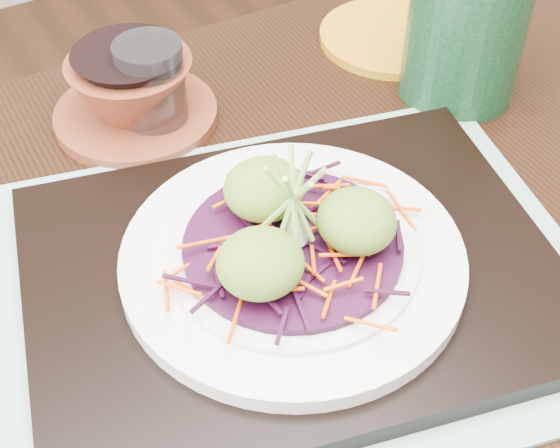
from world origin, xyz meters
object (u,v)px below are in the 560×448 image
yellow_plate (392,36)px  green_jar (465,34)px  dining_table (273,348)px  serving_tray (292,273)px  water_glass (152,87)px  white_plate (293,257)px  terracotta_bowl_set (133,95)px

yellow_plate → green_jar: green_jar is taller
dining_table → serving_tray: serving_tray is taller
dining_table → green_jar: 0.38m
serving_tray → water_glass: 0.26m
white_plate → terracotta_bowl_set: 0.28m
terracotta_bowl_set → dining_table: bearing=-88.1°
terracotta_bowl_set → green_jar: bearing=-22.5°
white_plate → yellow_plate: 0.40m
white_plate → serving_tray: bearing=180.0°
water_glass → green_jar: size_ratio=0.68×
water_glass → terracotta_bowl_set: size_ratio=0.51×
green_jar → terracotta_bowl_set: bearing=157.5°
serving_tray → green_jar: size_ratio=3.03×
serving_tray → green_jar: (0.30, 0.15, 0.06)m
water_glass → yellow_plate: 0.31m
serving_tray → terracotta_bowl_set: 0.28m
serving_tray → white_plate: white_plate is taller
water_glass → terracotta_bowl_set: 0.03m
dining_table → yellow_plate: bearing=40.6°
white_plate → water_glass: (-0.01, 0.26, 0.02)m
dining_table → yellow_plate: (0.32, 0.25, 0.10)m
serving_tray → water_glass: bearing=105.5°
serving_tray → white_plate: bearing=14.2°
serving_tray → yellow_plate: bearing=55.4°
yellow_plate → serving_tray: bearing=-138.8°
terracotta_bowl_set → yellow_plate: bearing=-2.2°
white_plate → green_jar: bearing=26.0°
water_glass → terracotta_bowl_set: (-0.01, 0.02, -0.02)m
yellow_plate → white_plate: bearing=-138.8°
water_glass → terracotta_bowl_set: bearing=124.7°
dining_table → water_glass: size_ratio=12.69×
dining_table → water_glass: (0.01, 0.24, 0.15)m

